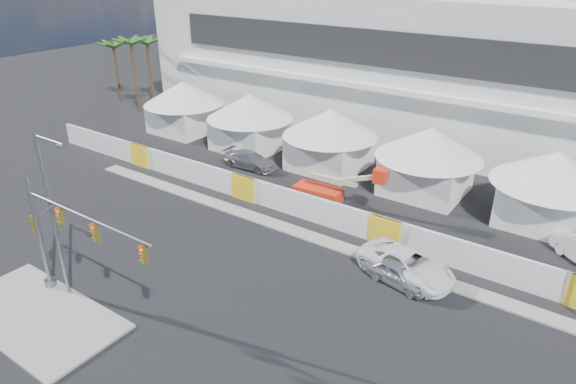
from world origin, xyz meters
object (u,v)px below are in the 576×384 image
Objects in this scene: pickup_curb at (406,265)px; streetlight_median at (53,207)px; sedan_silver at (398,274)px; boom_lift at (326,191)px; lot_car_c at (250,160)px; traffic_mast at (61,239)px.

streetlight_median reaches higher than pickup_curb.
sedan_silver is 11.21m from boom_lift.
streetlight_median is at bearing -172.31° from lot_car_c.
boom_lift is at bearing -105.78° from lot_car_c.
streetlight_median reaches higher than sedan_silver.
pickup_curb is 0.81× the size of boom_lift.
traffic_mast is 1.04× the size of streetlight_median.
sedan_silver is at bearing -41.21° from boom_lift.
boom_lift is at bearing 69.88° from pickup_curb.
pickup_curb is 19.97m from streetlight_median.
traffic_mast is 19.53m from boom_lift.
pickup_curb is at bearing -37.00° from boom_lift.
sedan_silver is 18.77m from traffic_mast.
pickup_curb is 19.40m from traffic_mast.
traffic_mast is at bearing 144.45° from pickup_curb.
traffic_mast is (4.18, -20.81, 3.27)m from lot_car_c.
sedan_silver is at bearing 38.76° from streetlight_median.
pickup_curb is 0.62× the size of streetlight_median.
boom_lift reaches higher than sedan_silver.
boom_lift is (-9.08, 5.77, 0.17)m from pickup_curb.
boom_lift is at bearing 64.30° from sedan_silver.
traffic_mast is 1.35× the size of boom_lift.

